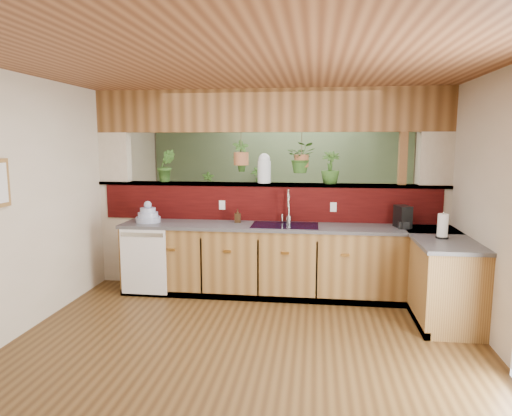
# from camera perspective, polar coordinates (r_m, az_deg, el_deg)

# --- Properties ---
(ground) EXTENTS (4.60, 7.00, 0.01)m
(ground) POSITION_cam_1_polar(r_m,az_deg,el_deg) (5.02, -0.17, -14.29)
(ground) COLOR #4D3317
(ground) RESTS_ON ground
(ceiling) EXTENTS (4.60, 7.00, 0.01)m
(ceiling) POSITION_cam_1_polar(r_m,az_deg,el_deg) (4.68, -0.18, 16.54)
(ceiling) COLOR brown
(ceiling) RESTS_ON ground
(wall_back) EXTENTS (4.60, 0.02, 2.60)m
(wall_back) POSITION_cam_1_polar(r_m,az_deg,el_deg) (8.14, 3.09, 3.85)
(wall_back) COLOR beige
(wall_back) RESTS_ON ground
(wall_front) EXTENTS (4.60, 0.02, 2.60)m
(wall_front) POSITION_cam_1_polar(r_m,az_deg,el_deg) (1.40, -20.57, -18.80)
(wall_front) COLOR beige
(wall_front) RESTS_ON ground
(wall_left) EXTENTS (0.02, 7.00, 2.60)m
(wall_left) POSITION_cam_1_polar(r_m,az_deg,el_deg) (5.48, -24.78, 0.94)
(wall_left) COLOR beige
(wall_left) RESTS_ON ground
(wall_right) EXTENTS (0.02, 7.00, 2.60)m
(wall_right) POSITION_cam_1_polar(r_m,az_deg,el_deg) (4.94, 27.34, 0.05)
(wall_right) COLOR beige
(wall_right) RESTS_ON ground
(pass_through_partition) EXTENTS (4.60, 0.21, 2.60)m
(pass_through_partition) POSITION_cam_1_polar(r_m,az_deg,el_deg) (6.02, 1.80, 1.25)
(pass_through_partition) COLOR beige
(pass_through_partition) RESTS_ON ground
(pass_through_ledge) EXTENTS (4.60, 0.21, 0.04)m
(pass_through_ledge) POSITION_cam_1_polar(r_m,az_deg,el_deg) (6.00, 1.53, 2.95)
(pass_through_ledge) COLOR brown
(pass_through_ledge) RESTS_ON ground
(header_beam) EXTENTS (4.60, 0.15, 0.55)m
(header_beam) POSITION_cam_1_polar(r_m,az_deg,el_deg) (5.99, 1.57, 12.08)
(header_beam) COLOR brown
(header_beam) RESTS_ON ground
(sage_backwall) EXTENTS (4.55, 0.02, 2.55)m
(sage_backwall) POSITION_cam_1_polar(r_m,az_deg,el_deg) (8.12, 3.08, 3.84)
(sage_backwall) COLOR #57704C
(sage_backwall) RESTS_ON ground
(countertop) EXTENTS (4.14, 1.52, 0.90)m
(countertop) POSITION_cam_1_polar(r_m,az_deg,el_deg) (5.67, 9.50, -6.97)
(countertop) COLOR brown
(countertop) RESTS_ON ground
(dishwasher) EXTENTS (0.58, 0.03, 0.82)m
(dishwasher) POSITION_cam_1_polar(r_m,az_deg,el_deg) (5.85, -13.91, -6.54)
(dishwasher) COLOR white
(dishwasher) RESTS_ON ground
(navy_sink) EXTENTS (0.82, 0.50, 0.18)m
(navy_sink) POSITION_cam_1_polar(r_m,az_deg,el_deg) (5.69, 3.63, -2.94)
(navy_sink) COLOR black
(navy_sink) RESTS_ON countertop
(faucet) EXTENTS (0.19, 0.19, 0.44)m
(faucet) POSITION_cam_1_polar(r_m,az_deg,el_deg) (5.79, 4.07, 0.39)
(faucet) COLOR #B7B7B2
(faucet) RESTS_ON countertop
(dish_stack) EXTENTS (0.31, 0.31, 0.28)m
(dish_stack) POSITION_cam_1_polar(r_m,az_deg,el_deg) (6.03, -13.34, -0.92)
(dish_stack) COLOR #9CA7C9
(dish_stack) RESTS_ON countertop
(soap_dispenser) EXTENTS (0.09, 0.09, 0.18)m
(soap_dispenser) POSITION_cam_1_polar(r_m,az_deg,el_deg) (5.84, -2.31, -0.98)
(soap_dispenser) COLOR #3C2815
(soap_dispenser) RESTS_ON countertop
(coffee_maker) EXTENTS (0.14, 0.24, 0.27)m
(coffee_maker) POSITION_cam_1_polar(r_m,az_deg,el_deg) (5.77, 17.88, -1.15)
(coffee_maker) COLOR black
(coffee_maker) RESTS_ON countertop
(paper_towel) EXTENTS (0.13, 0.13, 0.28)m
(paper_towel) POSITION_cam_1_polar(r_m,az_deg,el_deg) (5.28, 22.30, -2.14)
(paper_towel) COLOR black
(paper_towel) RESTS_ON countertop
(glass_jar) EXTENTS (0.17, 0.17, 0.39)m
(glass_jar) POSITION_cam_1_polar(r_m,az_deg,el_deg) (5.99, 1.03, 5.00)
(glass_jar) COLOR silver
(glass_jar) RESTS_ON pass_through_ledge
(ledge_plant_left) EXTENTS (0.29, 0.27, 0.43)m
(ledge_plant_left) POSITION_cam_1_polar(r_m,az_deg,el_deg) (6.28, -11.17, 5.20)
(ledge_plant_left) COLOR #2D551D
(ledge_plant_left) RESTS_ON pass_through_ledge
(ledge_plant_right) EXTENTS (0.25, 0.25, 0.42)m
(ledge_plant_right) POSITION_cam_1_polar(r_m,az_deg,el_deg) (5.96, 9.28, 5.01)
(ledge_plant_right) COLOR #2D551D
(ledge_plant_right) RESTS_ON pass_through_ledge
(hanging_plant_a) EXTENTS (0.26, 0.22, 0.54)m
(hanging_plant_a) POSITION_cam_1_polar(r_m,az_deg,el_deg) (6.02, -1.88, 7.81)
(hanging_plant_a) COLOR brown
(hanging_plant_a) RESTS_ON header_beam
(hanging_plant_b) EXTENTS (0.37, 0.33, 0.51)m
(hanging_plant_b) POSITION_cam_1_polar(r_m,az_deg,el_deg) (5.95, 5.73, 7.93)
(hanging_plant_b) COLOR brown
(hanging_plant_b) RESTS_ON header_beam
(shelving_console) EXTENTS (1.49, 0.41, 0.99)m
(shelving_console) POSITION_cam_1_polar(r_m,az_deg,el_deg) (8.11, -3.19, -1.87)
(shelving_console) COLOR black
(shelving_console) RESTS_ON ground
(shelf_plant_a) EXTENTS (0.25, 0.21, 0.41)m
(shelf_plant_a) POSITION_cam_1_polar(r_m,az_deg,el_deg) (8.10, -5.98, 3.09)
(shelf_plant_a) COLOR #2D551D
(shelf_plant_a) RESTS_ON shelving_console
(shelf_plant_b) EXTENTS (0.31, 0.31, 0.50)m
(shelf_plant_b) POSITION_cam_1_polar(r_m,az_deg,el_deg) (7.94, 0.29, 3.34)
(shelf_plant_b) COLOR #2D551D
(shelf_plant_b) RESTS_ON shelving_console
(floor_plant) EXTENTS (0.77, 0.67, 0.83)m
(floor_plant) POSITION_cam_1_polar(r_m,az_deg,el_deg) (7.52, 10.51, -3.47)
(floor_plant) COLOR #2D551D
(floor_plant) RESTS_ON ground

